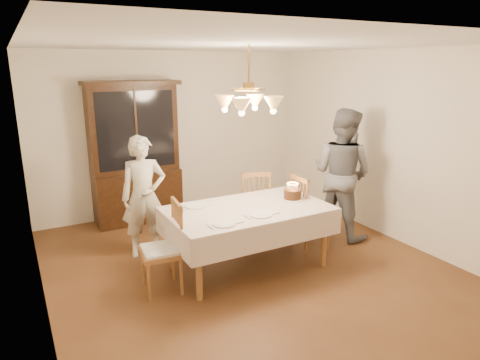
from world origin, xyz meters
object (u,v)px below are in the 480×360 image
china_hutch (135,155)px  birthday_cake (292,195)px  chair_far_side (252,208)px  dining_table (248,214)px  elderly_woman (144,197)px

china_hutch → birthday_cake: bearing=-58.7°
chair_far_side → dining_table: bearing=-123.4°
elderly_woman → birthday_cake: 1.87m
china_hutch → birthday_cake: size_ratio=7.20×
chair_far_side → china_hutch: bearing=129.2°
birthday_cake → elderly_woman: bearing=149.9°
birthday_cake → china_hutch: bearing=121.3°
chair_far_side → birthday_cake: size_ratio=3.33×
dining_table → chair_far_side: (0.50, 0.76, -0.24)m
dining_table → china_hutch: size_ratio=0.88×
chair_far_side → birthday_cake: 0.85m
elderly_woman → dining_table: bearing=-35.7°
chair_far_side → birthday_cake: chair_far_side is taller
china_hutch → birthday_cake: (1.36, -2.24, -0.22)m
elderly_woman → birthday_cake: bearing=-21.4°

